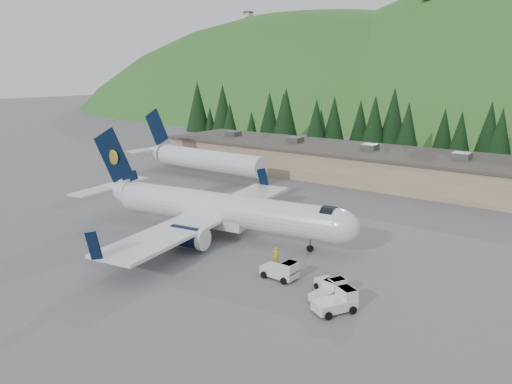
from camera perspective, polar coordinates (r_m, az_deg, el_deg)
The scene contains 10 objects.
ground at distance 56.48m, azimuth -3.68°, elevation -5.10°, with size 600.00×600.00×0.00m, color slate.
airliner at distance 56.08m, azimuth -4.61°, elevation -1.98°, with size 34.55×32.57×11.48m.
second_airliner at distance 87.79m, azimuth -6.73°, elevation 3.87°, with size 27.50×11.00×10.05m.
baggage_tug_a at distance 45.18m, azimuth 3.01°, elevation -8.97°, with size 3.30×2.04×1.75m.
baggage_tug_b at distance 43.00m, azimuth 8.72°, elevation -10.49°, with size 3.17×2.59×1.51m.
baggage_tug_c at distance 41.87m, azimuth 8.06°, elevation -11.22°, with size 1.86×2.80×1.42m.
terminal_building at distance 89.40m, azimuth 9.85°, elevation 3.49°, with size 71.00×17.00×6.10m.
baggage_tug_d at distance 40.00m, azimuth 9.35°, elevation -12.26°, with size 3.12×3.71×1.77m.
ramp_worker at distance 48.48m, azimuth 2.28°, elevation -7.26°, with size 0.62×0.40×1.69m, color yellow.
tree_line at distance 109.62m, azimuth 13.96°, elevation 7.72°, with size 113.28×17.55×14.26m.
Camera 1 is at (35.00, -40.42, 18.19)m, focal length 35.00 mm.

